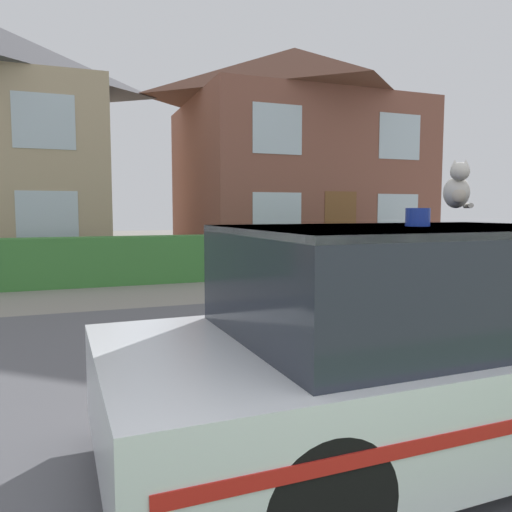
% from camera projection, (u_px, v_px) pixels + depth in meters
% --- Properties ---
extents(road_strip, '(28.00, 6.79, 0.01)m').
position_uv_depth(road_strip, '(197.00, 371.00, 4.87)').
color(road_strip, '#5B5B60').
rests_on(road_strip, ground).
extents(garden_hedge, '(11.81, 0.65, 1.02)m').
position_uv_depth(garden_hedge, '(184.00, 258.00, 11.11)').
color(garden_hedge, '#3D7F38').
rests_on(garden_hedge, ground).
extents(police_car, '(4.62, 1.92, 1.58)m').
position_uv_depth(police_car, '(437.00, 339.00, 3.35)').
color(police_car, black).
rests_on(police_car, road_strip).
extents(cat, '(0.33, 0.30, 0.31)m').
position_uv_depth(cat, '(457.00, 189.00, 3.34)').
color(cat, silver).
rests_on(cat, police_car).
extents(house_right, '(7.34, 6.50, 6.89)m').
position_uv_depth(house_right, '(294.00, 152.00, 16.63)').
color(house_right, brown).
rests_on(house_right, ground).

